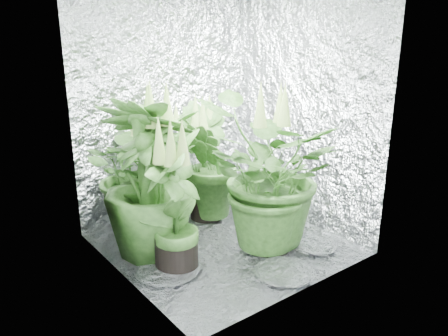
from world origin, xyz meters
name	(u,v)px	position (x,y,z in m)	size (l,w,h in m)	color
ground	(223,244)	(0.00, 0.00, 0.00)	(1.60, 1.60, 0.00)	white
walls	(223,113)	(0.00, 0.00, 1.00)	(1.62, 1.62, 2.00)	white
plant_a	(141,171)	(-0.37, 0.56, 0.51)	(0.96, 0.96, 1.08)	black
plant_b	(162,168)	(-0.14, 0.64, 0.47)	(0.70, 0.70, 1.02)	black
plant_c	(206,164)	(0.20, 0.49, 0.49)	(0.71, 0.71, 1.06)	black
plant_d	(149,181)	(-0.51, 0.16, 0.57)	(0.89, 0.89, 1.23)	black
plant_e	(271,175)	(0.23, -0.26, 0.57)	(1.26, 1.26, 1.21)	black
plant_f	(175,205)	(-0.48, -0.11, 0.47)	(0.67, 0.67, 1.04)	black
circulation_fan	(233,186)	(0.58, 0.61, 0.17)	(0.17, 0.35, 0.40)	black
plant_label	(280,210)	(0.30, -0.30, 0.30)	(0.05, 0.01, 0.08)	white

